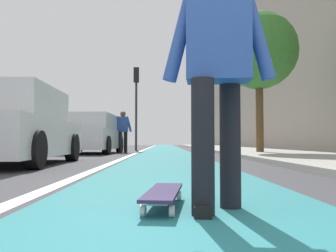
{
  "coord_description": "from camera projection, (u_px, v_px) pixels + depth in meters",
  "views": [
    {
      "loc": [
        -1.05,
        0.12,
        0.44
      ],
      "look_at": [
        11.08,
        -0.03,
        0.97
      ],
      "focal_mm": 38.49,
      "sensor_mm": 36.0,
      "label": 1
    }
  ],
  "objects": [
    {
      "name": "ground_plane",
      "position": [
        167.0,
        156.0,
        11.02
      ],
      "size": [
        80.0,
        80.0,
        0.0
      ],
      "primitive_type": "plane",
      "color": "#38383D"
    },
    {
      "name": "skateboard",
      "position": [
        163.0,
        193.0,
        2.39
      ],
      "size": [
        0.86,
        0.29,
        0.11
      ],
      "color": "white",
      "rests_on": "ground"
    },
    {
      "name": "sidewalk_curb",
      "position": [
        232.0,
        149.0,
        19.05
      ],
      "size": [
        52.0,
        3.2,
        0.11
      ],
      "primitive_type": "cube",
      "color": "#9E9B93",
      "rests_on": "ground"
    },
    {
      "name": "bike_lane_paint",
      "position": [
        165.0,
        148.0,
        25.0
      ],
      "size": [
        56.0,
        2.07,
        0.0
      ],
      "primitive_type": "cube",
      "color": "#237075",
      "rests_on": "ground"
    },
    {
      "name": "lane_stripe_white",
      "position": [
        145.0,
        149.0,
        20.99
      ],
      "size": [
        52.0,
        0.16,
        0.01
      ],
      "primitive_type": "cube",
      "color": "silver",
      "rests_on": "ground"
    },
    {
      "name": "skater_person",
      "position": [
        218.0,
        63.0,
        2.29
      ],
      "size": [
        0.44,
        0.72,
        1.64
      ],
      "color": "black",
      "rests_on": "ground"
    },
    {
      "name": "parked_car_near",
      "position": [
        14.0,
        128.0,
        6.88
      ],
      "size": [
        4.17,
        1.93,
        1.47
      ],
      "color": "silver",
      "rests_on": "ground"
    },
    {
      "name": "building_facade",
      "position": [
        265.0,
        66.0,
        23.32
      ],
      "size": [
        40.0,
        1.2,
        10.66
      ],
      "primitive_type": "cube",
      "color": "gray",
      "rests_on": "ground"
    },
    {
      "name": "street_tree_mid",
      "position": [
        259.0,
        51.0,
        12.1
      ],
      "size": [
        2.59,
        2.59,
        4.8
      ],
      "color": "brown",
      "rests_on": "ground"
    },
    {
      "name": "traffic_light",
      "position": [
        136.0,
        93.0,
        19.26
      ],
      "size": [
        0.33,
        0.28,
        4.43
      ],
      "color": "#2D2D2D",
      "rests_on": "ground"
    },
    {
      "name": "pedestrian_distant",
      "position": [
        123.0,
        129.0,
        14.7
      ],
      "size": [
        0.48,
        0.74,
        1.7
      ],
      "color": "black",
      "rests_on": "ground"
    },
    {
      "name": "parked_car_mid",
      "position": [
        91.0,
        135.0,
        13.66
      ],
      "size": [
        4.43,
        2.09,
        1.48
      ],
      "color": "silver",
      "rests_on": "ground"
    }
  ]
}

